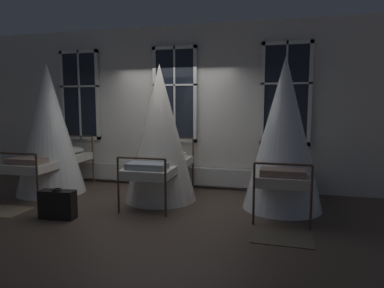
# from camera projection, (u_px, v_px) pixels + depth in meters

# --- Properties ---
(ground) EXTENTS (17.15, 17.15, 0.00)m
(ground) POSITION_uv_depth(u_px,v_px,m) (154.00, 202.00, 6.17)
(ground) COLOR #4C3D33
(back_wall_with_windows) EXTENTS (9.22, 0.10, 3.36)m
(back_wall_with_windows) POSITION_uv_depth(u_px,v_px,m) (176.00, 107.00, 7.30)
(back_wall_with_windows) COLOR silver
(back_wall_with_windows) RESTS_ON ground
(window_bank) EXTENTS (5.43, 0.10, 2.87)m
(window_bank) POSITION_uv_depth(u_px,v_px,m) (175.00, 135.00, 7.25)
(window_bank) COLOR black
(window_bank) RESTS_ON ground
(cot_first) EXTENTS (1.32, 1.92, 2.56)m
(cot_first) POSITION_uv_depth(u_px,v_px,m) (49.00, 130.00, 6.75)
(cot_first) COLOR #4C3323
(cot_first) RESTS_ON ground
(cot_second) EXTENTS (1.32, 1.91, 2.46)m
(cot_second) POSITION_uv_depth(u_px,v_px,m) (160.00, 135.00, 6.24)
(cot_second) COLOR #4C3323
(cot_second) RESTS_ON ground
(cot_third) EXTENTS (1.32, 1.90, 2.55)m
(cot_third) POSITION_uv_depth(u_px,v_px,m) (284.00, 136.00, 5.71)
(cot_third) COLOR #4C3323
(cot_third) RESTS_ON ground
(rug_first) EXTENTS (0.81, 0.57, 0.01)m
(rug_first) POSITION_uv_depth(u_px,v_px,m) (2.00, 211.00, 5.67)
(rug_first) COLOR #8E7A5B
(rug_first) RESTS_ON ground
(rug_third) EXTENTS (0.81, 0.58, 0.01)m
(rug_third) POSITION_uv_depth(u_px,v_px,m) (283.00, 238.00, 4.53)
(rug_third) COLOR brown
(rug_third) RESTS_ON ground
(suitcase_dark) EXTENTS (0.57, 0.25, 0.47)m
(suitcase_dark) POSITION_uv_depth(u_px,v_px,m) (58.00, 204.00, 5.29)
(suitcase_dark) COLOR black
(suitcase_dark) RESTS_ON ground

